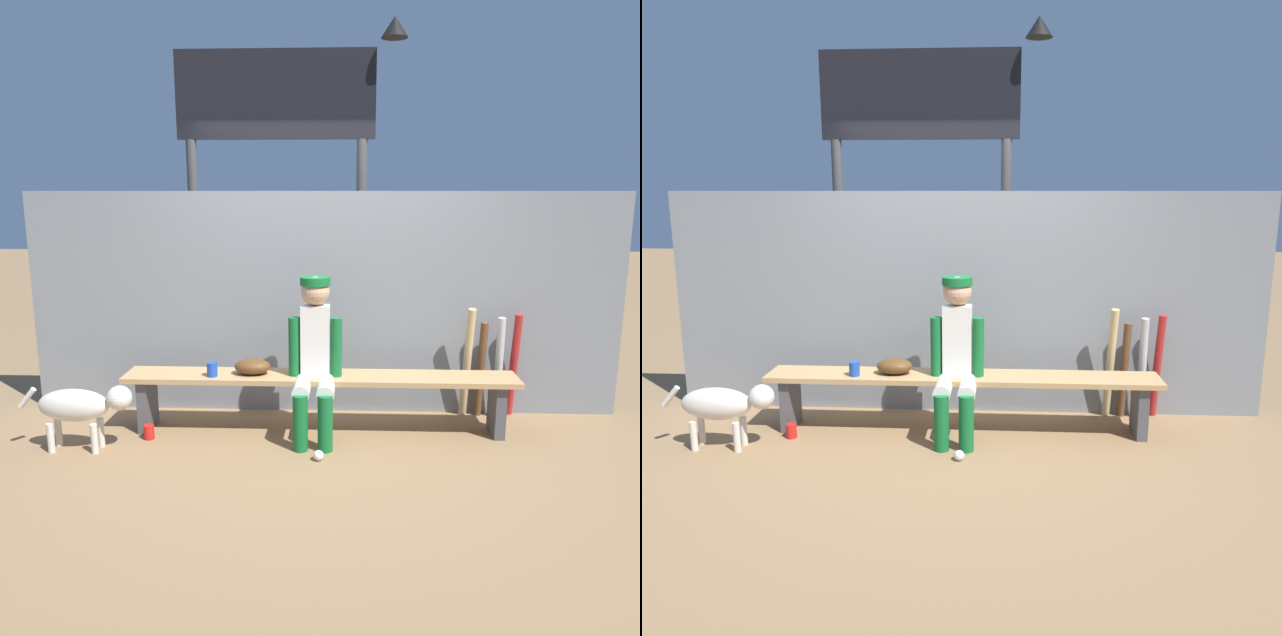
{
  "view_description": "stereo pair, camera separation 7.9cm",
  "coord_description": "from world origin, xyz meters",
  "views": [
    {
      "loc": [
        0.2,
        -4.54,
        1.85
      ],
      "look_at": [
        0.0,
        0.0,
        0.91
      ],
      "focal_mm": 34.32,
      "sensor_mm": 36.0,
      "label": 1
    },
    {
      "loc": [
        0.28,
        -4.54,
        1.85
      ],
      "look_at": [
        0.0,
        0.0,
        0.91
      ],
      "focal_mm": 34.32,
      "sensor_mm": 36.0,
      "label": 2
    }
  ],
  "objects": [
    {
      "name": "player_seated",
      "position": [
        -0.04,
        -0.11,
        0.66
      ],
      "size": [
        0.41,
        0.55,
        1.23
      ],
      "color": "silver",
      "rests_on": "ground_plane"
    },
    {
      "name": "cup_on_bench",
      "position": [
        -0.83,
        -0.08,
        0.51
      ],
      "size": [
        0.08,
        0.08,
        0.11
      ],
      "primitive_type": "cylinder",
      "color": "#1E47AD",
      "rests_on": "dugout_bench"
    },
    {
      "name": "bat_aluminum_red",
      "position": [
        1.59,
        0.39,
        0.44
      ],
      "size": [
        0.07,
        0.19,
        0.89
      ],
      "primitive_type": "cylinder",
      "rotation": [
        0.14,
        0.0,
        0.06
      ],
      "color": "#B22323",
      "rests_on": "ground_plane"
    },
    {
      "name": "baseball",
      "position": [
        0.01,
        -0.55,
        0.04
      ],
      "size": [
        0.07,
        0.07,
        0.07
      ],
      "primitive_type": "sphere",
      "color": "white",
      "rests_on": "ground_plane"
    },
    {
      "name": "cup_on_ground",
      "position": [
        -1.3,
        -0.22,
        0.06
      ],
      "size": [
        0.08,
        0.08,
        0.11
      ],
      "primitive_type": "cylinder",
      "color": "red",
      "rests_on": "ground_plane"
    },
    {
      "name": "bat_wood_natural",
      "position": [
        1.19,
        0.34,
        0.47
      ],
      "size": [
        0.08,
        0.22,
        0.94
      ],
      "primitive_type": "cylinder",
      "rotation": [
        0.16,
        0.0,
        0.08
      ],
      "color": "tan",
      "rests_on": "ground_plane"
    },
    {
      "name": "dog",
      "position": [
        -1.71,
        -0.44,
        0.34
      ],
      "size": [
        0.84,
        0.2,
        0.49
      ],
      "color": "beige",
      "rests_on": "ground_plane"
    },
    {
      "name": "baseball_glove",
      "position": [
        -0.53,
        0.0,
        0.52
      ],
      "size": [
        0.28,
        0.2,
        0.12
      ],
      "primitive_type": "ellipsoid",
      "color": "#593819",
      "rests_on": "dugout_bench"
    },
    {
      "name": "dugout_bench",
      "position": [
        0.0,
        0.0,
        0.37
      ],
      "size": [
        3.04,
        0.36,
        0.46
      ],
      "color": "tan",
      "rests_on": "ground_plane"
    },
    {
      "name": "bat_wood_dark",
      "position": [
        1.32,
        0.38,
        0.41
      ],
      "size": [
        0.09,
        0.14,
        0.81
      ],
      "primitive_type": "cylinder",
      "rotation": [
        0.08,
        0.0,
        0.21
      ],
      "color": "brown",
      "rests_on": "ground_plane"
    },
    {
      "name": "bat_aluminum_silver",
      "position": [
        1.45,
        0.34,
        0.43
      ],
      "size": [
        0.09,
        0.14,
        0.86
      ],
      "primitive_type": "cylinder",
      "rotation": [
        0.08,
        0.0,
        -0.17
      ],
      "color": "#B7B7BC",
      "rests_on": "ground_plane"
    },
    {
      "name": "chainlink_fence",
      "position": [
        0.0,
        0.47,
        0.93
      ],
      "size": [
        4.93,
        0.03,
        1.86
      ],
      "primitive_type": "cube",
      "color": "gray",
      "rests_on": "ground_plane"
    },
    {
      "name": "ground_plane",
      "position": [
        0.0,
        0.0,
        0.0
      ],
      "size": [
        30.0,
        30.0,
        0.0
      ],
      "primitive_type": "plane",
      "color": "olive"
    },
    {
      "name": "scoreboard",
      "position": [
        -0.4,
        1.33,
        2.33
      ],
      "size": [
        2.11,
        0.27,
        3.36
      ],
      "color": "#3F3F42",
      "rests_on": "ground_plane"
    }
  ]
}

